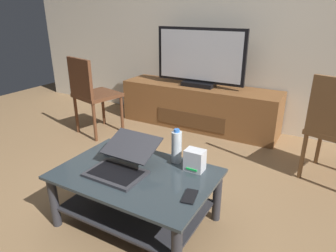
% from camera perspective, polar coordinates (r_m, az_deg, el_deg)
% --- Properties ---
extents(ground_plane, '(7.68, 7.68, 0.00)m').
position_cam_1_polar(ground_plane, '(2.24, -7.29, -17.21)').
color(ground_plane, olive).
extents(back_wall, '(6.40, 0.12, 2.80)m').
position_cam_1_polar(back_wall, '(3.76, 13.54, 21.03)').
color(back_wall, beige).
rests_on(back_wall, ground).
extents(coffee_table, '(1.03, 0.69, 0.39)m').
position_cam_1_polar(coffee_table, '(2.06, -6.08, -11.80)').
color(coffee_table, '#2D383D').
rests_on(coffee_table, ground).
extents(media_cabinet, '(1.95, 0.49, 0.52)m').
position_cam_1_polar(media_cabinet, '(3.74, 5.85, 3.75)').
color(media_cabinet, brown).
rests_on(media_cabinet, ground).
extents(television, '(1.09, 0.20, 0.68)m').
position_cam_1_polar(television, '(3.59, 6.07, 12.61)').
color(television, black).
rests_on(television, media_cabinet).
extents(side_chair, '(0.53, 0.53, 0.90)m').
position_cam_1_polar(side_chair, '(3.52, -14.44, 6.36)').
color(side_chair, '#59331E').
rests_on(side_chair, ground).
extents(laptop, '(0.37, 0.43, 0.19)m').
position_cam_1_polar(laptop, '(2.00, -8.70, -6.77)').
color(laptop, '#333338').
rests_on(laptop, coffee_table).
extents(router_box, '(0.13, 0.10, 0.14)m').
position_cam_1_polar(router_box, '(1.99, 5.13, -6.49)').
color(router_box, silver).
rests_on(router_box, coffee_table).
extents(water_bottle_near, '(0.07, 0.07, 0.24)m').
position_cam_1_polar(water_bottle_near, '(2.06, 1.64, -3.94)').
color(water_bottle_near, silver).
rests_on(water_bottle_near, coffee_table).
extents(cell_phone, '(0.10, 0.15, 0.01)m').
position_cam_1_polar(cell_phone, '(1.75, 4.17, -13.23)').
color(cell_phone, black).
rests_on(cell_phone, coffee_table).
extents(tv_remote, '(0.05, 0.16, 0.02)m').
position_cam_1_polar(tv_remote, '(2.30, -10.37, -4.45)').
color(tv_remote, black).
rests_on(tv_remote, coffee_table).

